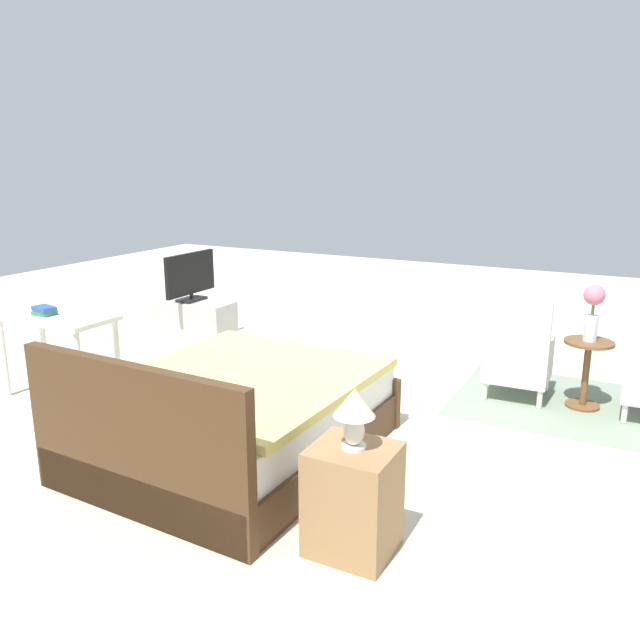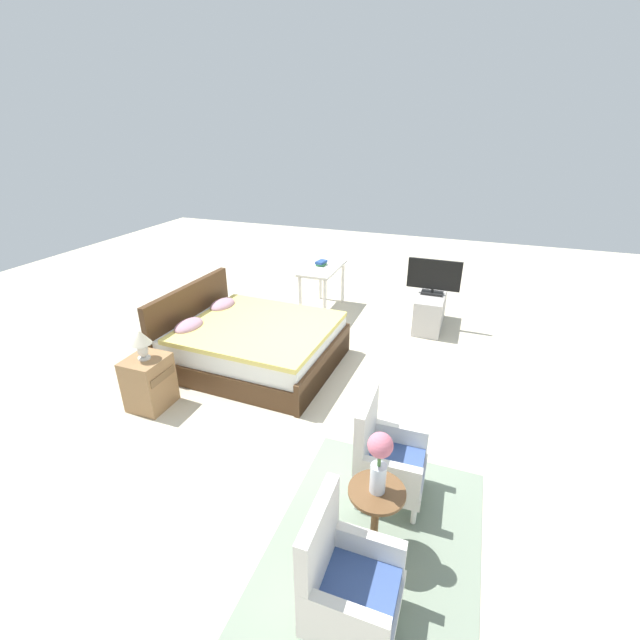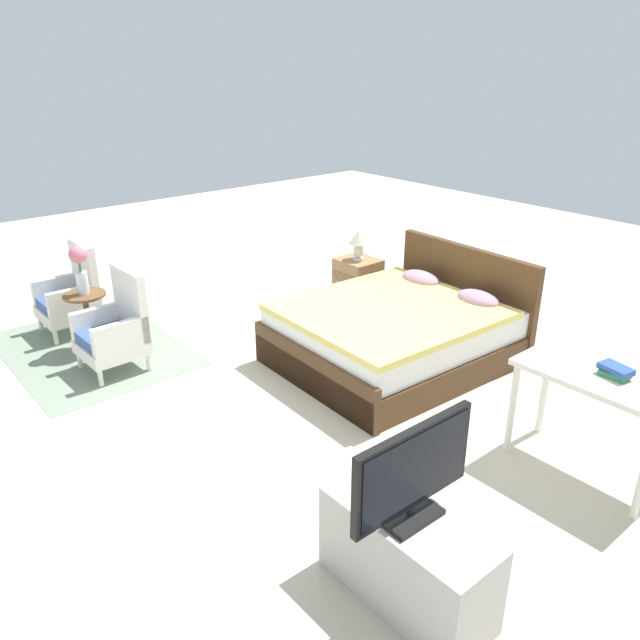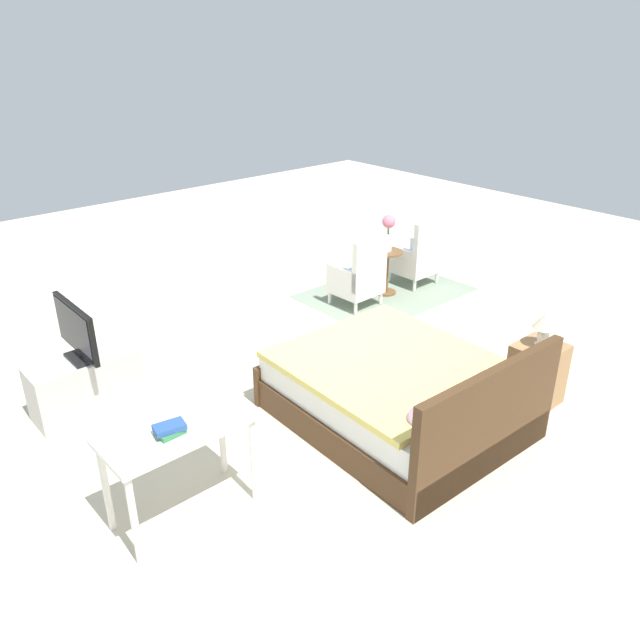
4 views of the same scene
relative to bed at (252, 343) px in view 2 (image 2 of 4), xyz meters
name	(u,v)px [view 2 (image 2 of 4)]	position (x,y,z in m)	size (l,w,h in m)	color
ground_plane	(327,383)	(-0.12, -1.08, -0.30)	(16.00, 16.00, 0.00)	beige
floor_rug	(374,549)	(-2.12, -2.14, -0.29)	(2.10, 1.50, 0.01)	gray
bed	(252,343)	(0.00, 0.00, 0.00)	(1.75, 2.08, 0.96)	#472D19
armchair_by_window_left	(345,582)	(-2.68, -2.08, 0.08)	(0.54, 0.54, 0.92)	white
armchair_by_window_right	(385,458)	(-1.56, -2.08, 0.08)	(0.55, 0.55, 0.92)	white
side_table	(375,513)	(-2.12, -2.13, 0.07)	(0.40, 0.40, 0.59)	brown
flower_vase	(379,457)	(-2.12, -2.13, 0.58)	(0.17, 0.17, 0.48)	silver
nightstand	(149,382)	(-1.21, 0.61, 0.00)	(0.44, 0.41, 0.60)	#997047
table_lamp	(141,341)	(-1.21, 0.61, 0.51)	(0.22, 0.22, 0.33)	silver
tv_stand	(430,310)	(1.98, -2.03, -0.03)	(0.96, 0.40, 0.53)	#B7B2AD
tv_flatscreen	(434,276)	(1.98, -2.03, 0.51)	(0.20, 0.78, 0.53)	black
vanity_desk	(323,274)	(2.01, -0.25, 0.34)	(1.04, 0.52, 0.76)	silver
book_stack	(321,263)	(2.09, -0.20, 0.50)	(0.22, 0.16, 0.08)	#337A47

